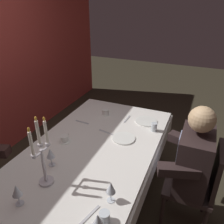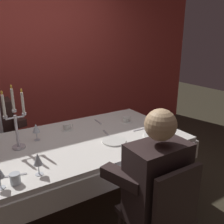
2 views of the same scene
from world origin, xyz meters
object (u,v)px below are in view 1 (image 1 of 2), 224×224
object	(u,v)px
seated_diner_1	(194,161)
dining_table	(94,156)
dinner_plate_0	(146,121)
wine_glass_3	(111,188)
coffee_cup_0	(105,112)
wine_glass_2	(98,221)
dinner_plate_1	(124,138)
water_tumbler_0	(104,217)
water_tumbler_1	(154,127)
wine_glass_1	(50,154)
candelabra	(43,158)
wine_glass_0	(17,191)
coffee_cup_1	(65,139)

from	to	relation	value
seated_diner_1	dining_table	bearing A→B (deg)	99.36
seated_diner_1	dinner_plate_0	bearing A→B (deg)	48.78
dinner_plate_0	wine_glass_3	xyz separation A→B (m)	(-1.16, -0.07, 0.11)
wine_glass_3	coffee_cup_0	bearing A→B (deg)	26.11
dining_table	coffee_cup_0	world-z (taller)	coffee_cup_0
wine_glass_3	coffee_cup_0	distance (m)	1.28
dining_table	wine_glass_2	world-z (taller)	wine_glass_2
dinner_plate_1	coffee_cup_0	bearing A→B (deg)	43.27
water_tumbler_0	water_tumbler_1	distance (m)	1.17
dinner_plate_1	dining_table	bearing A→B (deg)	134.54
wine_glass_1	candelabra	bearing A→B (deg)	-155.08
dinner_plate_1	wine_glass_1	bearing A→B (deg)	145.10
dining_table	dinner_plate_0	bearing A→B (deg)	-27.52
dinner_plate_0	wine_glass_0	world-z (taller)	wine_glass_0
wine_glass_2	water_tumbler_1	xyz separation A→B (m)	(1.26, -0.02, -0.07)
wine_glass_3	seated_diner_1	bearing A→B (deg)	-35.96
dinner_plate_1	coffee_cup_1	xyz separation A→B (m)	(-0.26, 0.51, 0.02)
candelabra	water_tumbler_0	world-z (taller)	candelabra
wine_glass_1	wine_glass_2	bearing A→B (deg)	-122.92
candelabra	wine_glass_2	size ratio (longest dim) A/B	3.42
dinner_plate_0	dinner_plate_1	bearing A→B (deg)	165.17
wine_glass_1	water_tumbler_0	size ratio (longest dim) A/B	2.19
candelabra	coffee_cup_0	distance (m)	1.19
dinner_plate_0	water_tumbler_0	size ratio (longest dim) A/B	3.17
dining_table	wine_glass_2	xyz separation A→B (m)	(-0.78, -0.43, 0.23)
seated_diner_1	coffee_cup_1	bearing A→B (deg)	99.04
dining_table	coffee_cup_1	bearing A→B (deg)	98.05
dining_table	water_tumbler_1	size ratio (longest dim) A/B	21.78
dinner_plate_0	wine_glass_1	distance (m)	1.14
water_tumbler_1	seated_diner_1	xyz separation A→B (m)	(-0.33, -0.43, -0.05)
water_tumbler_0	candelabra	bearing A→B (deg)	76.26
wine_glass_3	water_tumbler_1	size ratio (longest dim) A/B	1.84
water_tumbler_1	coffee_cup_0	xyz separation A→B (m)	(0.14, 0.61, -0.02)
wine_glass_0	wine_glass_2	bearing A→B (deg)	-89.17
dinner_plate_1	coffee_cup_1	distance (m)	0.57
coffee_cup_0	candelabra	bearing A→B (deg)	-177.47
dining_table	candelabra	world-z (taller)	candelabra
dinner_plate_0	water_tumbler_0	world-z (taller)	water_tumbler_0
seated_diner_1	wine_glass_3	bearing A→B (deg)	144.04
wine_glass_3	dining_table	bearing A→B (deg)	37.30
dinner_plate_1	wine_glass_0	xyz separation A→B (m)	(-1.00, 0.37, 0.11)
dining_table	wine_glass_3	xyz separation A→B (m)	(-0.52, -0.40, 0.23)
wine_glass_0	water_tumbler_0	world-z (taller)	wine_glass_0
wine_glass_0	wine_glass_2	distance (m)	0.58
water_tumbler_1	coffee_cup_0	size ratio (longest dim) A/B	0.67
dining_table	dinner_plate_1	bearing A→B (deg)	-45.46
water_tumbler_1	coffee_cup_1	bearing A→B (deg)	125.01
wine_glass_3	coffee_cup_0	world-z (taller)	wine_glass_3
candelabra	wine_glass_2	world-z (taller)	candelabra
coffee_cup_0	coffee_cup_1	distance (m)	0.67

